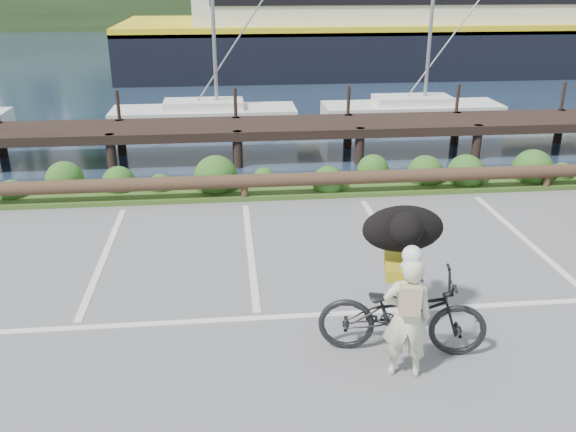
% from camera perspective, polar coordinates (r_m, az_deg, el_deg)
% --- Properties ---
extents(ground, '(72.00, 72.00, 0.00)m').
position_cam_1_polar(ground, '(9.38, -2.99, -8.27)').
color(ground, slate).
extents(harbor_backdrop, '(170.00, 160.00, 30.00)m').
position_cam_1_polar(harbor_backdrop, '(86.71, -5.71, 18.58)').
color(harbor_backdrop, '#19273D').
rests_on(harbor_backdrop, ground).
extents(vegetation_strip, '(34.00, 1.60, 0.10)m').
position_cam_1_polar(vegetation_strip, '(14.20, -4.17, 2.64)').
color(vegetation_strip, '#3D5B21').
rests_on(vegetation_strip, ground).
extents(log_rail, '(32.00, 0.30, 0.60)m').
position_cam_1_polar(log_rail, '(13.55, -4.06, 1.47)').
color(log_rail, '#443021').
rests_on(log_rail, ground).
extents(bicycle, '(2.29, 1.18, 1.15)m').
position_cam_1_polar(bicycle, '(8.17, 10.64, -8.91)').
color(bicycle, black).
rests_on(bicycle, ground).
extents(cyclist, '(0.66, 0.50, 1.63)m').
position_cam_1_polar(cyclist, '(7.61, 11.06, -9.30)').
color(cyclist, beige).
rests_on(cyclist, ground).
extents(dog, '(0.76, 1.21, 0.65)m').
position_cam_1_polar(dog, '(8.39, 10.70, -1.17)').
color(dog, black).
rests_on(dog, bicycle).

